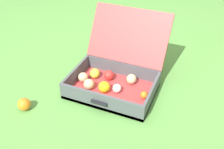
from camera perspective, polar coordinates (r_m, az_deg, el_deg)
ground_plane at (r=1.88m, az=-1.70°, el=-3.07°), size 16.00×16.00×0.00m
open_suitcase at (r=1.85m, az=0.73°, el=0.44°), size 0.60×0.67×0.48m
stray_ball_on_grass at (r=1.78m, az=-18.92°, el=-6.27°), size 0.08×0.08×0.08m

